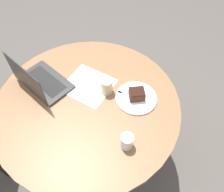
# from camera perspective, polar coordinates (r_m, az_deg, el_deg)

# --- Properties ---
(ground_plane) EXTENTS (12.00, 12.00, 0.00)m
(ground_plane) POSITION_cam_1_polar(r_m,az_deg,el_deg) (1.99, -4.44, -14.14)
(ground_plane) COLOR #4C4742
(dining_table) EXTENTS (1.12, 1.12, 0.75)m
(dining_table) POSITION_cam_1_polar(r_m,az_deg,el_deg) (1.46, -5.90, -5.01)
(dining_table) COLOR brown
(dining_table) RESTS_ON ground_plane
(paper_document) EXTENTS (0.38, 0.38, 0.00)m
(paper_document) POSITION_cam_1_polar(r_m,az_deg,el_deg) (1.41, -6.14, 2.82)
(paper_document) COLOR white
(paper_document) RESTS_ON dining_table
(plate) EXTENTS (0.25, 0.25, 0.01)m
(plate) POSITION_cam_1_polar(r_m,az_deg,el_deg) (1.34, 6.41, -0.47)
(plate) COLOR white
(plate) RESTS_ON dining_table
(cake_slice) EXTENTS (0.10, 0.08, 0.06)m
(cake_slice) POSITION_cam_1_polar(r_m,az_deg,el_deg) (1.31, 6.56, 0.46)
(cake_slice) COLOR #472619
(cake_slice) RESTS_ON plate
(fork) EXTENTS (0.16, 0.10, 0.00)m
(fork) POSITION_cam_1_polar(r_m,az_deg,el_deg) (1.33, 4.15, 0.16)
(fork) COLOR silver
(fork) RESTS_ON plate
(coffee_glass) EXTENTS (0.07, 0.07, 0.10)m
(coffee_glass) POSITION_cam_1_polar(r_m,az_deg,el_deg) (1.33, -1.32, 2.59)
(coffee_glass) COLOR #C6AD89
(coffee_glass) RESTS_ON dining_table
(water_glass) EXTENTS (0.07, 0.07, 0.09)m
(water_glass) POSITION_cam_1_polar(r_m,az_deg,el_deg) (1.14, 3.94, -11.75)
(water_glass) COLOR silver
(water_glass) RESTS_ON dining_table
(laptop) EXTENTS (0.40, 0.39, 0.23)m
(laptop) POSITION_cam_1_polar(r_m,az_deg,el_deg) (1.43, -18.12, 3.76)
(laptop) COLOR #2D2D2D
(laptop) RESTS_ON dining_table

